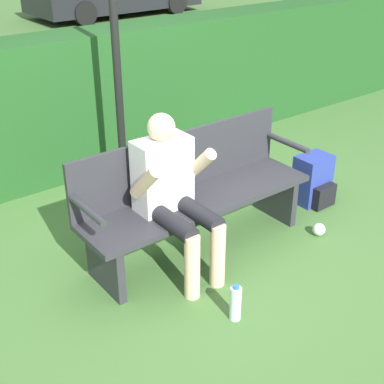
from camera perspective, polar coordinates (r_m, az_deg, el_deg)
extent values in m
plane|color=#426B33|center=(4.33, 0.77, -5.97)|extent=(40.00, 40.00, 0.00)
cube|color=#1E4C1E|center=(5.55, -12.01, 9.21)|extent=(12.00, 0.55, 1.38)
cube|color=#2D2D33|center=(4.10, 0.81, -0.89)|extent=(1.93, 0.51, 0.05)
cube|color=#2D2D33|center=(4.15, -1.18, 3.43)|extent=(1.93, 0.04, 0.46)
cube|color=#2D2D33|center=(3.83, -9.26, -7.58)|extent=(0.06, 0.46, 0.41)
cube|color=#2D2D33|center=(4.72, 8.87, -0.33)|extent=(0.06, 0.46, 0.41)
cylinder|color=#2D2D33|center=(3.55, -11.16, -1.86)|extent=(0.05, 0.46, 0.05)
cylinder|color=#2D2D33|center=(4.58, 10.13, 5.22)|extent=(0.05, 0.46, 0.05)
cube|color=silver|center=(3.84, -3.16, 1.92)|extent=(0.41, 0.22, 0.54)
sphere|color=beige|center=(3.70, -3.30, 6.92)|extent=(0.20, 0.20, 0.20)
cylinder|color=black|center=(3.72, -2.32, -3.17)|extent=(0.13, 0.50, 0.13)
cylinder|color=black|center=(3.84, 0.44, -2.11)|extent=(0.13, 0.50, 0.13)
cylinder|color=beige|center=(3.69, 0.01, -8.02)|extent=(0.11, 0.11, 0.49)
cylinder|color=beige|center=(3.80, 2.74, -6.79)|extent=(0.11, 0.11, 0.49)
cylinder|color=beige|center=(3.61, -4.97, 1.03)|extent=(0.09, 0.33, 0.33)
cylinder|color=beige|center=(3.85, 0.75, 2.90)|extent=(0.09, 0.33, 0.33)
cube|color=#283893|center=(5.02, 12.70, 1.38)|extent=(0.31, 0.23, 0.46)
cube|color=black|center=(4.99, 13.92, -0.45)|extent=(0.24, 0.08, 0.21)
cylinder|color=silver|center=(3.58, 4.66, -11.77)|extent=(0.08, 0.08, 0.25)
cylinder|color=#2D66B2|center=(3.50, 4.74, -10.06)|extent=(0.04, 0.04, 0.02)
cylinder|color=black|center=(4.65, -8.20, 15.31)|extent=(0.07, 0.07, 2.84)
cylinder|color=black|center=(14.91, -1.68, 19.56)|extent=(0.57, 0.19, 0.57)
cylinder|color=black|center=(15.00, -14.63, 18.79)|extent=(0.57, 0.19, 0.57)
cylinder|color=black|center=(13.48, -11.35, 18.20)|extent=(0.57, 0.19, 0.57)
sphere|color=silver|center=(4.58, 13.38, -3.90)|extent=(0.11, 0.11, 0.11)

